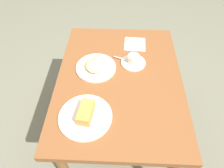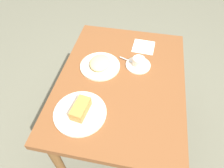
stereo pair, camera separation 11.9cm
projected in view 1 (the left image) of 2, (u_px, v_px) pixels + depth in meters
name	position (u px, v px, depth m)	size (l,w,h in m)	color
ground_plane	(117.00, 132.00, 1.81)	(6.00, 6.00, 0.00)	#686956
dining_table	(119.00, 87.00, 1.33)	(1.04, 0.78, 0.72)	brown
sandwich_plate	(85.00, 117.00, 1.07)	(0.29, 0.29, 0.01)	beige
sandwich_front	(86.00, 112.00, 1.04)	(0.14, 0.09, 0.06)	#B28143
coffee_saucer	(133.00, 63.00, 1.34)	(0.16, 0.16, 0.01)	beige
coffee_cup	(134.00, 59.00, 1.32)	(0.10, 0.08, 0.05)	beige
spoon	(123.00, 59.00, 1.36)	(0.05, 0.10, 0.01)	silver
side_plate	(96.00, 68.00, 1.31)	(0.26, 0.26, 0.01)	beige
side_food_pile	(96.00, 64.00, 1.29)	(0.16, 0.13, 0.04)	#E3C67F
napkin	(135.00, 44.00, 1.47)	(0.15, 0.15, 0.00)	white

